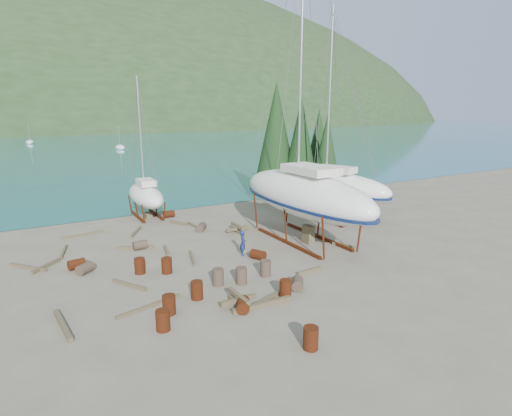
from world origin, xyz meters
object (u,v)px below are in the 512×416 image
small_sailboat_shore (146,195)px  large_sailboat_far (330,186)px  large_sailboat_near (304,194)px  worker (243,243)px

small_sailboat_shore → large_sailboat_far: bearing=-30.6°
large_sailboat_near → small_sailboat_shore: (-7.47, 11.84, -1.41)m
small_sailboat_shore → worker: (2.53, -12.30, -1.10)m
large_sailboat_far → large_sailboat_near: bearing=-166.7°
large_sailboat_far → worker: 11.54m
small_sailboat_shore → worker: size_ratio=7.30×
worker → large_sailboat_far: bearing=-39.5°
large_sailboat_near → worker: large_sailboat_near is taller
large_sailboat_near → large_sailboat_far: bearing=33.8°
large_sailboat_near → large_sailboat_far: large_sailboat_near is taller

